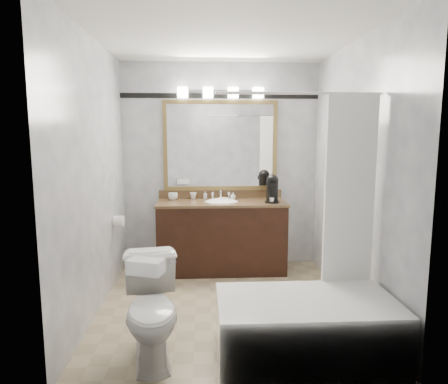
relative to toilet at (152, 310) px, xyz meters
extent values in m
cube|color=tan|center=(0.60, 0.86, -0.37)|extent=(2.40, 2.60, 0.01)
cube|color=white|center=(0.60, 0.86, 2.14)|extent=(2.40, 2.60, 0.01)
cube|color=silver|center=(0.60, 2.17, 0.88)|extent=(2.40, 0.01, 2.50)
cube|color=silver|center=(0.60, -0.44, 0.88)|extent=(2.40, 0.01, 2.50)
cube|color=silver|center=(-0.61, 0.86, 0.88)|extent=(0.01, 2.60, 2.50)
cube|color=silver|center=(1.80, 0.86, 0.88)|extent=(0.01, 2.60, 2.50)
cube|color=black|center=(0.60, 1.88, 0.04)|extent=(1.50, 0.55, 0.82)
cube|color=olive|center=(0.60, 1.88, 0.47)|extent=(1.53, 0.58, 0.03)
cube|color=olive|center=(0.60, 2.15, 0.53)|extent=(1.53, 0.03, 0.10)
ellipsoid|color=white|center=(0.60, 1.88, 0.45)|extent=(0.44, 0.34, 0.14)
cube|color=olive|center=(0.60, 2.14, 1.66)|extent=(1.40, 0.04, 0.05)
cube|color=olive|center=(0.60, 2.14, 0.61)|extent=(1.40, 0.04, 0.05)
cube|color=olive|center=(-0.08, 2.14, 1.13)|extent=(0.05, 0.04, 1.00)
cube|color=olive|center=(1.27, 2.14, 1.13)|extent=(0.05, 0.04, 1.00)
cube|color=white|center=(0.60, 2.15, 1.13)|extent=(1.30, 0.01, 1.00)
cube|color=silver|center=(0.60, 2.13, 1.78)|extent=(0.90, 0.05, 0.03)
cube|color=white|center=(0.15, 2.08, 1.76)|extent=(0.12, 0.12, 0.12)
cube|color=white|center=(0.45, 2.08, 1.76)|extent=(0.12, 0.12, 0.12)
cube|color=white|center=(0.75, 2.08, 1.76)|extent=(0.12, 0.12, 0.12)
cube|color=white|center=(1.05, 2.08, 1.76)|extent=(0.12, 0.12, 0.12)
cube|color=black|center=(0.60, 2.16, 1.73)|extent=(2.40, 0.01, 0.06)
cube|color=white|center=(1.13, -0.06, -0.14)|extent=(1.30, 0.72, 0.45)
cylinder|color=silver|center=(1.13, 0.32, 1.58)|extent=(1.30, 0.02, 0.02)
cube|color=white|center=(1.55, 0.31, 0.81)|extent=(0.40, 0.04, 1.55)
cylinder|color=white|center=(-0.54, 1.53, 0.33)|extent=(0.11, 0.12, 0.12)
imported|color=white|center=(0.00, 0.00, 0.00)|extent=(0.52, 0.78, 0.74)
cube|color=white|center=(0.00, -0.26, 0.42)|extent=(0.26, 0.19, 0.09)
cylinder|color=black|center=(1.18, 1.77, 0.49)|extent=(0.17, 0.17, 0.02)
cylinder|color=black|center=(1.19, 1.82, 0.61)|extent=(0.14, 0.14, 0.24)
sphere|color=black|center=(1.19, 1.82, 0.73)|extent=(0.15, 0.15, 0.15)
cube|color=black|center=(1.17, 1.75, 0.69)|extent=(0.11, 0.11, 0.05)
cylinder|color=silver|center=(1.17, 1.75, 0.52)|extent=(0.06, 0.06, 0.06)
imported|color=white|center=(0.01, 2.02, 0.53)|extent=(0.12, 0.12, 0.09)
imported|color=white|center=(0.26, 2.09, 0.52)|extent=(0.10, 0.10, 0.08)
imported|color=white|center=(0.40, 2.10, 0.53)|extent=(0.04, 0.04, 0.09)
imported|color=white|center=(0.74, 2.02, 0.52)|extent=(0.09, 0.09, 0.08)
cube|color=beige|center=(0.62, 2.00, 0.50)|extent=(0.11, 0.09, 0.03)
camera|label=1|loc=(0.37, -2.78, 1.27)|focal=32.00mm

